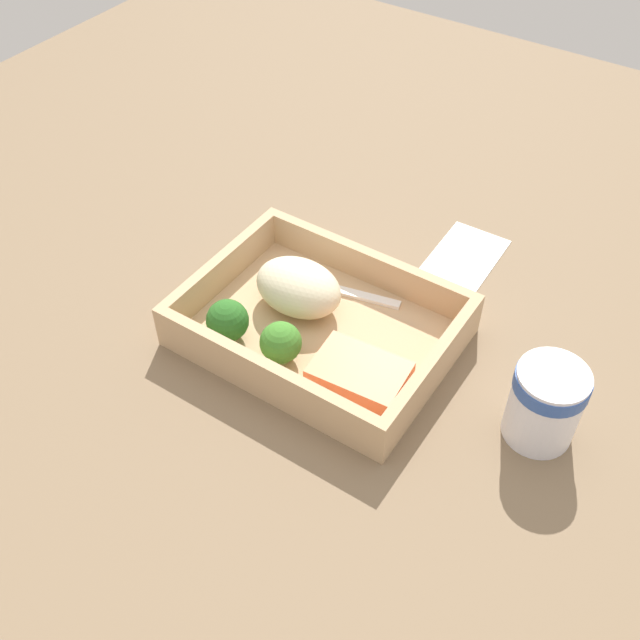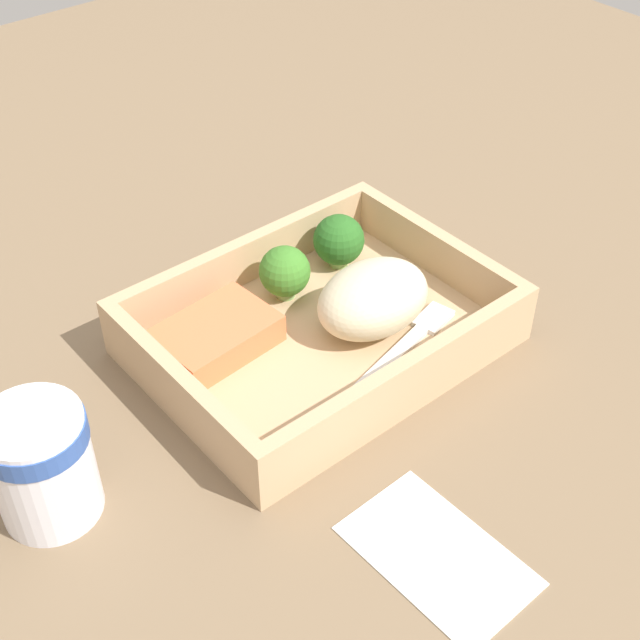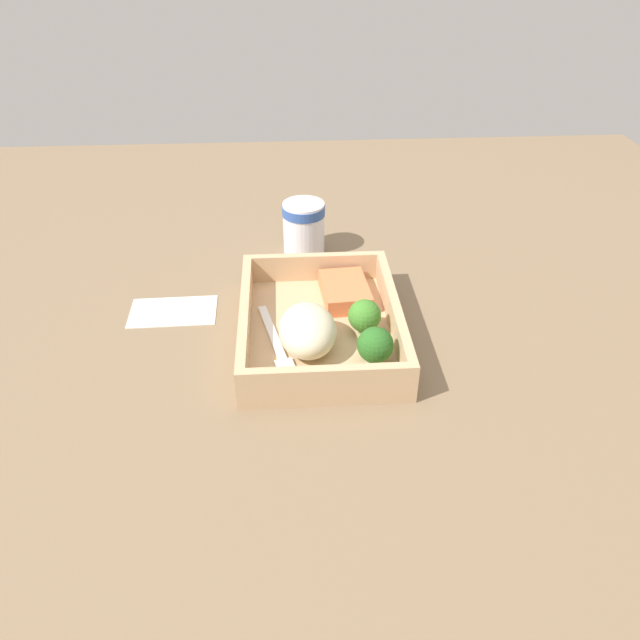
% 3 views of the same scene
% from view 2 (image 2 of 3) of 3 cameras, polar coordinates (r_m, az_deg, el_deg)
% --- Properties ---
extents(ground_plane, '(1.60, 1.60, 0.02)m').
position_cam_2_polar(ground_plane, '(0.74, 0.00, -2.20)').
color(ground_plane, '#7B644A').
extents(takeout_tray, '(0.28, 0.21, 0.01)m').
position_cam_2_polar(takeout_tray, '(0.73, 0.00, -1.27)').
color(takeout_tray, tan).
rests_on(takeout_tray, ground_plane).
extents(tray_rim, '(0.28, 0.21, 0.04)m').
position_cam_2_polar(tray_rim, '(0.71, 0.00, 0.33)').
color(tray_rim, tan).
rests_on(tray_rim, takeout_tray).
extents(salmon_fillet, '(0.10, 0.07, 0.02)m').
position_cam_2_polar(salmon_fillet, '(0.71, -6.69, -1.02)').
color(salmon_fillet, '#F47546').
rests_on(salmon_fillet, takeout_tray).
extents(mashed_potatoes, '(0.10, 0.07, 0.06)m').
position_cam_2_polar(mashed_potatoes, '(0.71, 3.42, 1.38)').
color(mashed_potatoes, beige).
rests_on(mashed_potatoes, takeout_tray).
extents(broccoli_floret_1, '(0.04, 0.04, 0.05)m').
position_cam_2_polar(broccoli_floret_1, '(0.75, -2.27, 3.09)').
color(broccoli_floret_1, '#749B5A').
rests_on(broccoli_floret_1, takeout_tray).
extents(broccoli_floret_2, '(0.05, 0.05, 0.05)m').
position_cam_2_polar(broccoli_floret_2, '(0.78, 1.21, 5.11)').
color(broccoli_floret_2, '#82A85D').
rests_on(broccoli_floret_2, takeout_tray).
extents(fork, '(0.16, 0.05, 0.00)m').
position_cam_2_polar(fork, '(0.71, 5.09, -2.01)').
color(fork, white).
rests_on(fork, takeout_tray).
extents(paper_cup, '(0.07, 0.07, 0.09)m').
position_cam_2_polar(paper_cup, '(0.61, -17.45, -8.57)').
color(paper_cup, white).
rests_on(paper_cup, ground_plane).
extents(receipt_slip, '(0.08, 0.12, 0.00)m').
position_cam_2_polar(receipt_slip, '(0.60, 7.53, -14.68)').
color(receipt_slip, white).
rests_on(receipt_slip, ground_plane).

